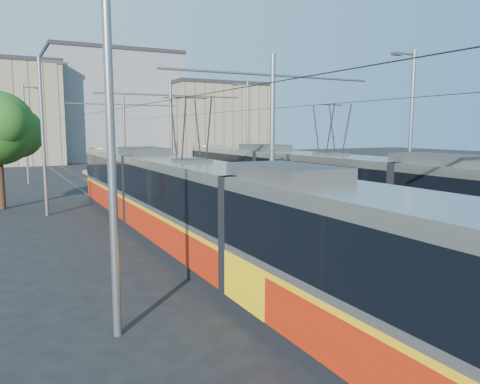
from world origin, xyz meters
TOP-DOWN VIEW (x-y plane):
  - ground at (0.00, 0.00)m, footprint 160.00×160.00m
  - platform at (0.00, 17.00)m, footprint 4.00×50.00m
  - tactile_strip_left at (-1.45, 17.00)m, footprint 0.70×50.00m
  - tactile_strip_right at (1.45, 17.00)m, footprint 0.70×50.00m
  - rails at (0.00, 17.00)m, footprint 8.71×70.00m
  - tram_left at (-3.60, 7.46)m, footprint 2.43×30.24m
  - tram_right at (3.60, 8.91)m, footprint 2.43×28.97m
  - catenary at (0.00, 14.15)m, footprint 9.20×70.00m
  - street_lamps at (-0.00, 21.00)m, footprint 15.18×38.22m
  - shelter at (0.04, 15.73)m, footprint 0.98×1.17m
  - tree at (-9.27, 21.50)m, footprint 4.51×4.17m
  - building_centre at (6.00, 64.00)m, footprint 18.36×14.28m
  - building_right at (20.00, 58.00)m, footprint 14.28×10.20m

SIDE VIEW (x-z plane):
  - ground at x=0.00m, z-range 0.00..0.00m
  - rails at x=0.00m, z-range 0.00..0.03m
  - platform at x=0.00m, z-range 0.00..0.30m
  - tactile_strip_left at x=-1.45m, z-range 0.30..0.31m
  - tactile_strip_right at x=1.45m, z-range 0.30..0.31m
  - shelter at x=0.04m, z-range 0.35..2.58m
  - tram_left at x=-3.60m, z-range -1.04..4.46m
  - tram_right at x=3.60m, z-range -0.89..4.61m
  - street_lamps at x=0.00m, z-range 0.18..8.18m
  - tree at x=-9.27m, z-range 1.15..7.70m
  - catenary at x=0.00m, z-range 1.02..8.02m
  - building_right at x=20.00m, z-range 0.01..11.39m
  - building_centre at x=6.00m, z-range 0.01..15.64m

